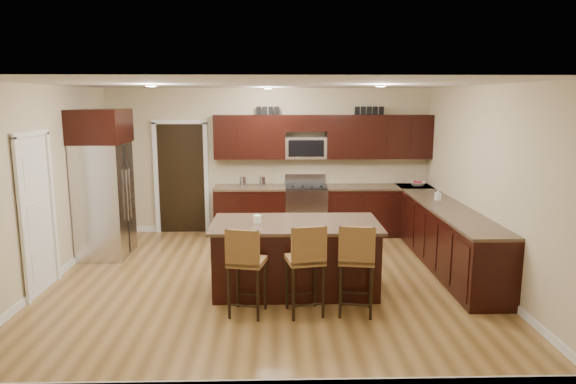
{
  "coord_description": "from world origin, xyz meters",
  "views": [
    {
      "loc": [
        0.11,
        -6.85,
        2.52
      ],
      "look_at": [
        0.3,
        0.4,
        1.19
      ],
      "focal_mm": 32.0,
      "sensor_mm": 36.0,
      "label": 1
    }
  ],
  "objects_px": {
    "range": "(306,210)",
    "refrigerator": "(103,182)",
    "island": "(295,258)",
    "stool_right": "(356,259)",
    "stool_mid": "(306,259)",
    "stool_left": "(245,262)"
  },
  "relations": [
    {
      "from": "range",
      "to": "refrigerator",
      "type": "height_order",
      "value": "refrigerator"
    },
    {
      "from": "island",
      "to": "refrigerator",
      "type": "distance_m",
      "value": 3.48
    },
    {
      "from": "range",
      "to": "island",
      "type": "relative_size",
      "value": 0.5
    },
    {
      "from": "range",
      "to": "stool_right",
      "type": "height_order",
      "value": "range"
    },
    {
      "from": "island",
      "to": "stool_right",
      "type": "height_order",
      "value": "stool_right"
    },
    {
      "from": "island",
      "to": "stool_mid",
      "type": "bearing_deg",
      "value": -83.39
    },
    {
      "from": "island",
      "to": "stool_left",
      "type": "height_order",
      "value": "stool_left"
    },
    {
      "from": "range",
      "to": "stool_mid",
      "type": "relative_size",
      "value": 1.01
    },
    {
      "from": "stool_left",
      "to": "stool_right",
      "type": "distance_m",
      "value": 1.28
    },
    {
      "from": "island",
      "to": "stool_left",
      "type": "relative_size",
      "value": 2.06
    },
    {
      "from": "stool_mid",
      "to": "refrigerator",
      "type": "height_order",
      "value": "refrigerator"
    },
    {
      "from": "stool_right",
      "to": "refrigerator",
      "type": "bearing_deg",
      "value": 155.48
    },
    {
      "from": "range",
      "to": "island",
      "type": "bearing_deg",
      "value": -96.26
    },
    {
      "from": "stool_right",
      "to": "refrigerator",
      "type": "distance_m",
      "value": 4.44
    },
    {
      "from": "refrigerator",
      "to": "stool_left",
      "type": "bearing_deg",
      "value": -45.72
    },
    {
      "from": "range",
      "to": "stool_right",
      "type": "distance_m",
      "value": 3.66
    },
    {
      "from": "range",
      "to": "refrigerator",
      "type": "distance_m",
      "value": 3.58
    },
    {
      "from": "range",
      "to": "stool_right",
      "type": "xyz_separation_m",
      "value": [
        0.37,
        -3.63,
        0.21
      ]
    },
    {
      "from": "range",
      "to": "island",
      "type": "xyz_separation_m",
      "value": [
        -0.31,
        -2.79,
        -0.04
      ]
    },
    {
      "from": "stool_right",
      "to": "refrigerator",
      "type": "height_order",
      "value": "refrigerator"
    },
    {
      "from": "stool_left",
      "to": "refrigerator",
      "type": "relative_size",
      "value": 0.46
    },
    {
      "from": "island",
      "to": "stool_mid",
      "type": "height_order",
      "value": "stool_mid"
    }
  ]
}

